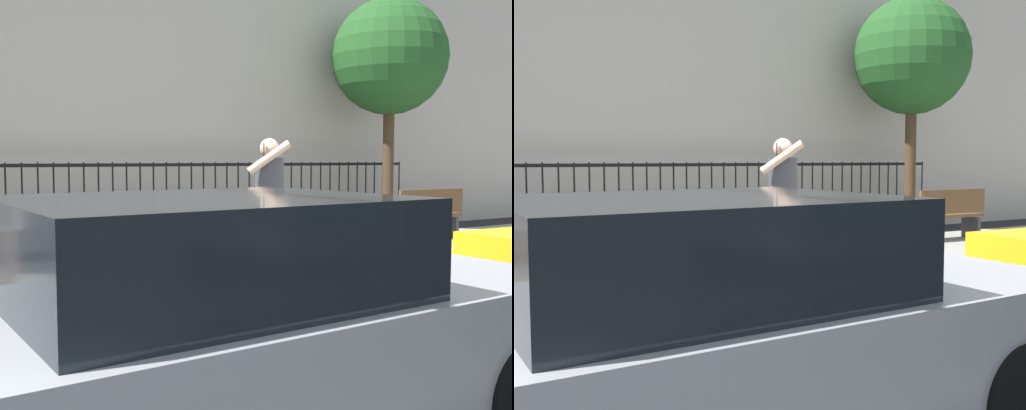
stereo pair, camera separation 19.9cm
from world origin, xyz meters
TOP-DOWN VIEW (x-y plane):
  - ground_plane at (0.00, 0.00)m, footprint 60.00×60.00m
  - sidewalk at (0.00, 2.20)m, footprint 28.00×4.40m
  - iron_fence at (0.00, 5.90)m, footprint 12.03×0.04m
  - parked_hatchback at (-2.77, -1.84)m, footprint 4.27×2.00m
  - pedestrian_on_phone at (-0.52, 1.31)m, footprint 0.63×0.72m
  - street_bench at (4.29, 3.41)m, footprint 1.60×0.45m
  - street_tree_mid at (4.98, 5.18)m, footprint 2.47×2.47m

SIDE VIEW (x-z plane):
  - ground_plane at x=0.00m, z-range 0.00..0.00m
  - sidewalk at x=0.00m, z-range 0.00..0.15m
  - street_bench at x=4.29m, z-range 0.18..1.13m
  - parked_hatchback at x=-2.77m, z-range -0.02..1.43m
  - iron_fence at x=0.00m, z-range 0.22..1.82m
  - pedestrian_on_phone at x=-0.52m, z-range 0.29..2.04m
  - street_tree_mid at x=4.98m, z-range 1.28..6.35m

